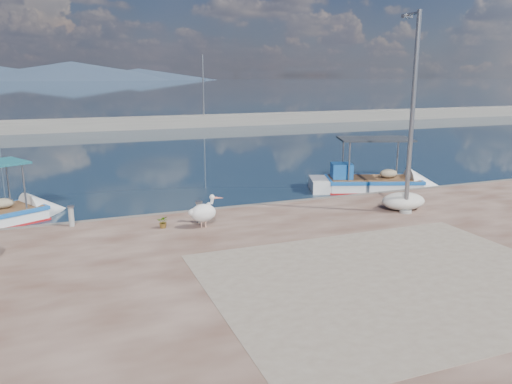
% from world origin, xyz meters
% --- Properties ---
extents(ground, '(1400.00, 1400.00, 0.00)m').
position_xyz_m(ground, '(0.00, 0.00, 0.00)').
color(ground, '#162635').
rests_on(ground, ground).
extents(quay, '(44.00, 22.00, 0.50)m').
position_xyz_m(quay, '(0.00, -6.00, 0.25)').
color(quay, '#43281D').
rests_on(quay, ground).
extents(quay_patch, '(9.00, 7.00, 0.01)m').
position_xyz_m(quay_patch, '(1.00, -3.00, 0.50)').
color(quay_patch, gray).
rests_on(quay_patch, quay).
extents(breakwater, '(120.00, 2.20, 7.50)m').
position_xyz_m(breakwater, '(-0.00, 40.00, 0.60)').
color(breakwater, gray).
rests_on(breakwater, ground).
extents(mountains, '(370.00, 280.00, 22.00)m').
position_xyz_m(mountains, '(4.39, 650.00, 9.51)').
color(mountains, '#28384C').
rests_on(mountains, ground).
extents(boat_right, '(6.39, 3.95, 2.92)m').
position_xyz_m(boat_right, '(7.30, 7.35, 0.23)').
color(boat_right, white).
rests_on(boat_right, ground).
extents(pelican, '(1.14, 0.61, 1.09)m').
position_xyz_m(pelican, '(-2.20, 2.85, 1.02)').
color(pelican, tan).
rests_on(pelican, quay).
extents(lamp_post, '(0.44, 0.96, 7.00)m').
position_xyz_m(lamp_post, '(5.12, 1.98, 3.80)').
color(lamp_post, gray).
rests_on(lamp_post, quay).
extents(bollard_near, '(0.24, 0.24, 0.74)m').
position_xyz_m(bollard_near, '(-2.20, 3.46, 0.90)').
color(bollard_near, gray).
rests_on(bollard_near, quay).
extents(bollard_far, '(0.23, 0.23, 0.70)m').
position_xyz_m(bollard_far, '(-6.24, 4.56, 0.88)').
color(bollard_far, gray).
rests_on(bollard_far, quay).
extents(potted_plant, '(0.47, 0.45, 0.42)m').
position_xyz_m(potted_plant, '(-3.45, 3.26, 0.71)').
color(potted_plant, '#33722D').
rests_on(potted_plant, quay).
extents(net_pile_d, '(1.67, 1.25, 0.63)m').
position_xyz_m(net_pile_d, '(5.32, 2.37, 0.81)').
color(net_pile_d, silver).
rests_on(net_pile_d, quay).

